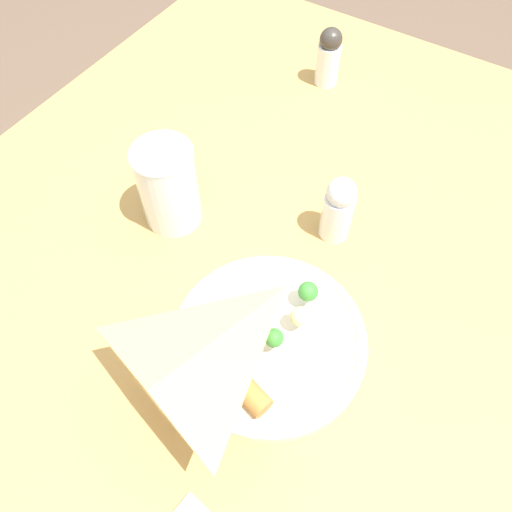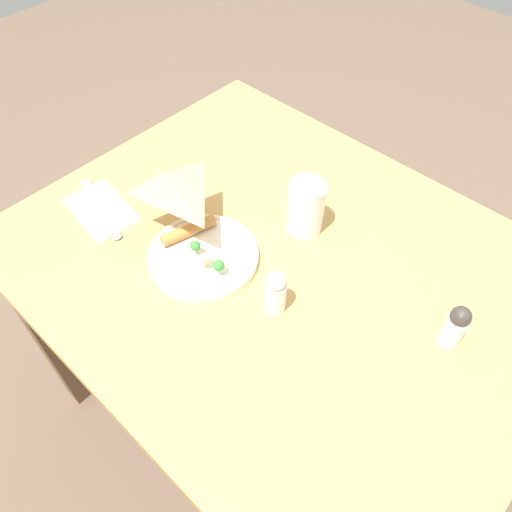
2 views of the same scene
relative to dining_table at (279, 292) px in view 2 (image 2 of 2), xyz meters
name	(u,v)px [view 2 (image 2 of 2)]	position (x,y,z in m)	size (l,w,h in m)	color
ground_plane	(272,409)	(0.00, 0.00, -0.61)	(6.00, 6.00, 0.00)	brown
dining_table	(279,292)	(0.00, 0.00, 0.00)	(1.04, 0.82, 0.71)	tan
plate_pizza	(204,255)	(-0.11, -0.10, 0.12)	(0.22, 0.21, 0.05)	silver
milk_glass	(306,208)	(-0.02, 0.10, 0.16)	(0.07, 0.07, 0.12)	white
napkin_folded	(101,210)	(-0.37, -0.16, 0.11)	(0.18, 0.12, 0.00)	white
butter_knife	(99,205)	(-0.38, -0.15, 0.11)	(0.20, 0.07, 0.01)	#B2B2B7
salt_shaker	(276,292)	(0.06, -0.09, 0.15)	(0.04, 0.04, 0.10)	white
pepper_shaker	(455,326)	(0.33, 0.06, 0.15)	(0.04, 0.04, 0.09)	white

